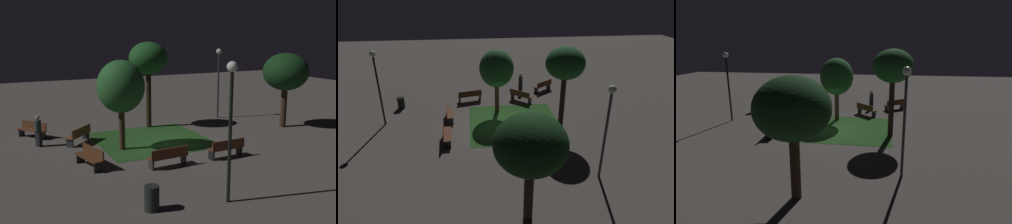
% 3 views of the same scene
% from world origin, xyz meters
% --- Properties ---
extents(ground_plane, '(60.00, 60.00, 0.00)m').
position_xyz_m(ground_plane, '(0.00, 0.00, 0.00)').
color(ground_plane, '#56514C').
extents(grass_lawn, '(5.81, 5.81, 0.01)m').
position_xyz_m(grass_lawn, '(-0.44, 1.04, 0.01)').
color(grass_lawn, '#23511E').
rests_on(grass_lawn, ground).
extents(bench_lawn_edge, '(1.83, 0.62, 0.88)m').
position_xyz_m(bench_lawn_edge, '(-1.48, -3.25, 0.48)').
color(bench_lawn_edge, brown).
rests_on(bench_lawn_edge, ground).
extents(bench_back_row, '(1.83, 0.60, 0.88)m').
position_xyz_m(bench_back_row, '(1.49, -3.25, 0.48)').
color(bench_back_row, brown).
rests_on(bench_back_row, ground).
extents(bench_by_lamp, '(0.89, 1.86, 0.88)m').
position_xyz_m(bench_by_lamp, '(-4.53, -1.82, 0.48)').
color(bench_by_lamp, '#512D19').
rests_on(bench_by_lamp, ground).
extents(bench_near_trees, '(1.46, 1.73, 0.88)m').
position_xyz_m(bench_near_trees, '(-6.18, 4.31, 0.48)').
color(bench_near_trees, brown).
rests_on(bench_near_trees, ground).
extents(bench_path_side, '(1.59, 1.64, 0.88)m').
position_xyz_m(bench_path_side, '(-4.12, 2.05, 0.48)').
color(bench_path_side, brown).
rests_on(bench_path_side, ground).
extents(tree_left_canopy, '(2.31, 2.31, 5.16)m').
position_xyz_m(tree_left_canopy, '(0.57, 3.86, 4.12)').
color(tree_left_canopy, '#2D2116').
rests_on(tree_left_canopy, ground).
extents(tree_back_left, '(2.32, 2.32, 4.43)m').
position_xyz_m(tree_back_left, '(-2.44, 0.08, 3.12)').
color(tree_back_left, '#423021').
rests_on(tree_back_left, ground).
extents(tree_right_canopy, '(2.71, 2.71, 4.50)m').
position_xyz_m(tree_right_canopy, '(8.03, 0.38, 3.34)').
color(tree_right_canopy, '#38281C').
rests_on(tree_right_canopy, ground).
extents(lamp_post_near_wall, '(0.36, 0.36, 4.65)m').
position_xyz_m(lamp_post_near_wall, '(5.78, 4.27, 3.15)').
color(lamp_post_near_wall, '#333338').
rests_on(lamp_post_near_wall, ground).
extents(lamp_post_path_center, '(0.36, 0.36, 4.82)m').
position_xyz_m(lamp_post_path_center, '(-1.17, -7.33, 3.25)').
color(lamp_post_path_center, black).
rests_on(lamp_post_path_center, ground).
extents(trash_bin, '(0.50, 0.50, 0.85)m').
position_xyz_m(trash_bin, '(-3.79, -6.82, 0.43)').
color(trash_bin, black).
rests_on(trash_bin, ground).
extents(pedestrian, '(0.33, 0.34, 1.61)m').
position_xyz_m(pedestrian, '(-6.12, 2.36, 0.85)').
color(pedestrian, black).
rests_on(pedestrian, ground).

